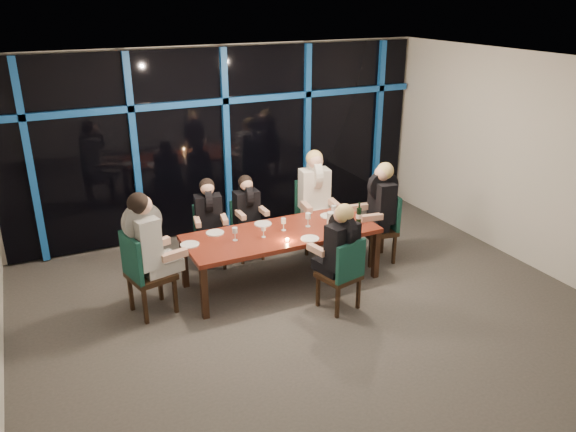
{
  "coord_description": "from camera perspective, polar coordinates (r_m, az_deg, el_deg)",
  "views": [
    {
      "loc": [
        -2.89,
        -5.46,
        3.73
      ],
      "look_at": [
        0.0,
        0.6,
        1.05
      ],
      "focal_mm": 35.0,
      "sensor_mm": 36.0,
      "label": 1
    }
  ],
  "objects": [
    {
      "name": "chair_far_mid",
      "position": [
        8.4,
        -4.29,
        -0.99
      ],
      "size": [
        0.41,
        0.41,
        0.88
      ],
      "rotation": [
        0.0,
        0.0,
        0.01
      ],
      "color": "black",
      "rests_on": "ground"
    },
    {
      "name": "diner_near_mid",
      "position": [
        6.85,
        5.33,
        -2.55
      ],
      "size": [
        0.54,
        0.65,
        0.94
      ],
      "rotation": [
        0.0,
        0.0,
        3.37
      ],
      "color": "black",
      "rests_on": "ground"
    },
    {
      "name": "tea_light",
      "position": [
        7.24,
        -0.09,
        -2.44
      ],
      "size": [
        0.05,
        0.05,
        0.03
      ],
      "primitive_type": "cylinder",
      "color": "#FF9C4C",
      "rests_on": "dining_table"
    },
    {
      "name": "diner_end_right",
      "position": [
        8.17,
        9.3,
        1.78
      ],
      "size": [
        0.67,
        0.54,
        1.0
      ],
      "rotation": [
        0.0,
        0.0,
        4.59
      ],
      "color": "black",
      "rests_on": "ground"
    },
    {
      "name": "chair_end_right",
      "position": [
        8.35,
        9.67,
        -0.78
      ],
      "size": [
        0.53,
        0.53,
        1.03
      ],
      "rotation": [
        0.0,
        0.0,
        4.59
      ],
      "color": "black",
      "rests_on": "ground"
    },
    {
      "name": "diner_far_mid",
      "position": [
        8.21,
        -4.16,
        1.09
      ],
      "size": [
        0.44,
        0.55,
        0.85
      ],
      "rotation": [
        0.0,
        0.0,
        0.01
      ],
      "color": "black",
      "rests_on": "ground"
    },
    {
      "name": "plate_far_left",
      "position": [
        7.53,
        -7.43,
        -1.7
      ],
      "size": [
        0.24,
        0.24,
        0.01
      ],
      "primitive_type": "cylinder",
      "color": "white",
      "rests_on": "dining_table"
    },
    {
      "name": "wine_glass_b",
      "position": [
        7.51,
        -0.46,
        -0.58
      ],
      "size": [
        0.07,
        0.07,
        0.17
      ],
      "color": "white",
      "rests_on": "dining_table"
    },
    {
      "name": "chair_near_mid",
      "position": [
        6.96,
        5.68,
        -5.64
      ],
      "size": [
        0.54,
        0.54,
        0.97
      ],
      "rotation": [
        0.0,
        0.0,
        3.37
      ],
      "color": "black",
      "rests_on": "ground"
    },
    {
      "name": "wine_glass_c",
      "position": [
        7.63,
        2.05,
        -0.08
      ],
      "size": [
        0.08,
        0.08,
        0.2
      ],
      "color": "silver",
      "rests_on": "dining_table"
    },
    {
      "name": "plate_far_mid",
      "position": [
        7.76,
        -2.56,
        -0.8
      ],
      "size": [
        0.24,
        0.24,
        0.01
      ],
      "primitive_type": "cylinder",
      "color": "white",
      "rests_on": "dining_table"
    },
    {
      "name": "window_wall",
      "position": [
        9.15,
        -6.3,
        7.84
      ],
      "size": [
        6.86,
        0.43,
        2.94
      ],
      "color": "black",
      "rests_on": "ground"
    },
    {
      "name": "chair_end_left",
      "position": [
        7.04,
        -14.53,
        -5.35
      ],
      "size": [
        0.61,
        0.61,
        1.09
      ],
      "rotation": [
        0.0,
        0.0,
        1.81
      ],
      "color": "black",
      "rests_on": "ground"
    },
    {
      "name": "chair_far_right",
      "position": [
        8.67,
        2.54,
        0.55
      ],
      "size": [
        0.56,
        0.56,
        1.07
      ],
      "rotation": [
        0.0,
        0.0,
        -0.14
      ],
      "color": "black",
      "rests_on": "ground"
    },
    {
      "name": "room",
      "position": [
        6.41,
        2.32,
        6.31
      ],
      "size": [
        7.04,
        7.0,
        3.02
      ],
      "color": "#504B46",
      "rests_on": "ground"
    },
    {
      "name": "plate_end_right",
      "position": [
        8.01,
        5.61,
        -0.13
      ],
      "size": [
        0.24,
        0.24,
        0.01
      ],
      "primitive_type": "cylinder",
      "color": "white",
      "rests_on": "dining_table"
    },
    {
      "name": "wine_bottle",
      "position": [
        7.78,
        7.21,
        0.03
      ],
      "size": [
        0.07,
        0.07,
        0.32
      ],
      "rotation": [
        0.0,
        0.0,
        -0.33
      ],
      "color": "black",
      "rests_on": "dining_table"
    },
    {
      "name": "plate_near_mid",
      "position": [
        7.29,
        2.24,
        -2.31
      ],
      "size": [
        0.24,
        0.24,
        0.01
      ],
      "primitive_type": "cylinder",
      "color": "white",
      "rests_on": "dining_table"
    },
    {
      "name": "wine_glass_e",
      "position": [
        7.95,
        4.66,
        0.71
      ],
      "size": [
        0.07,
        0.07,
        0.19
      ],
      "color": "silver",
      "rests_on": "dining_table"
    },
    {
      "name": "chair_far_left",
      "position": [
        8.21,
        -8.01,
        -1.6
      ],
      "size": [
        0.49,
        0.49,
        0.9
      ],
      "rotation": [
        0.0,
        0.0,
        -0.17
      ],
      "color": "black",
      "rests_on": "ground"
    },
    {
      "name": "diner_far_right",
      "position": [
        8.45,
        2.79,
        3.0
      ],
      "size": [
        0.57,
        0.7,
        1.04
      ],
      "rotation": [
        0.0,
        0.0,
        -0.14
      ],
      "color": "white",
      "rests_on": "ground"
    },
    {
      "name": "wine_glass_d",
      "position": [
        7.24,
        -5.42,
        -1.54
      ],
      "size": [
        0.07,
        0.07,
        0.18
      ],
      "color": "silver",
      "rests_on": "dining_table"
    },
    {
      "name": "plate_far_right",
      "position": [
        8.05,
        4.15,
        0.01
      ],
      "size": [
        0.24,
        0.24,
        0.01
      ],
      "primitive_type": "cylinder",
      "color": "white",
      "rests_on": "dining_table"
    },
    {
      "name": "wine_glass_a",
      "position": [
        7.32,
        -2.51,
        -1.34
      ],
      "size": [
        0.06,
        0.06,
        0.16
      ],
      "color": "white",
      "rests_on": "dining_table"
    },
    {
      "name": "diner_end_left",
      "position": [
        6.89,
        -14.17,
        -1.98
      ],
      "size": [
        0.73,
        0.61,
        1.06
      ],
      "rotation": [
        0.0,
        0.0,
        1.81
      ],
      "color": "black",
      "rests_on": "ground"
    },
    {
      "name": "diner_far_left",
      "position": [
        8.0,
        -8.07,
        0.55
      ],
      "size": [
        0.49,
        0.6,
        0.88
      ],
      "rotation": [
        0.0,
        0.0,
        -0.17
      ],
      "color": "black",
      "rests_on": "ground"
    },
    {
      "name": "water_pitcher",
      "position": [
        7.67,
        4.39,
        -0.34
      ],
      "size": [
        0.13,
        0.11,
        0.2
      ],
      "rotation": [
        0.0,
        0.0,
        0.25
      ],
      "color": "silver",
      "rests_on": "dining_table"
    },
    {
      "name": "dining_table",
      "position": [
        7.54,
        -0.66,
        -2.09
      ],
      "size": [
        2.6,
        1.0,
        0.75
      ],
      "color": "maroon",
      "rests_on": "ground"
    },
    {
      "name": "plate_end_left",
      "position": [
        7.23,
        -9.95,
        -2.87
      ],
      "size": [
        0.24,
        0.24,
        0.01
      ],
      "primitive_type": "cylinder",
      "color": "white",
      "rests_on": "dining_table"
    }
  ]
}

